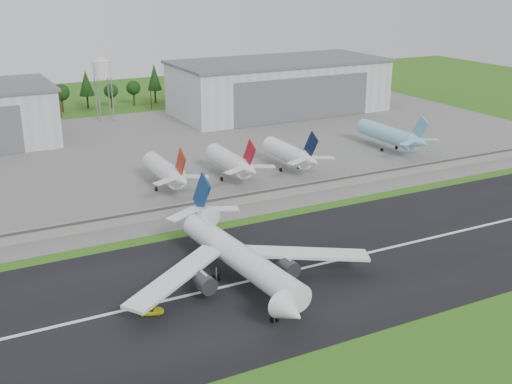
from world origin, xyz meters
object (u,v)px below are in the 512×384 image
parked_jet_navy (292,154)px  main_airliner (241,264)px  parked_jet_red_a (167,172)px  parked_jet_skyblue (393,135)px  parked_jet_red_b (233,162)px  ground_vehicle (152,311)px

parked_jet_navy → main_airliner: bearing=-127.9°
parked_jet_red_a → parked_jet_skyblue: bearing=3.1°
parked_jet_navy → parked_jet_skyblue: (46.98, 5.01, 0.01)m
main_airliner → parked_jet_navy: (52.20, 67.02, 1.41)m
parked_jet_red_a → parked_jet_red_b: 22.43m
parked_jet_red_b → parked_jet_red_a: bearing=-180.0°
main_airliner → parked_jet_red_a: size_ratio=1.89×
ground_vehicle → parked_jet_skyblue: (120.76, 75.45, 5.54)m
main_airliner → parked_jet_skyblue: 122.58m
main_airliner → ground_vehicle: bearing=4.4°
parked_jet_red_a → parked_jet_navy: (44.57, -0.00, -0.02)m
main_airliner → parked_jet_skyblue: bearing=-148.6°
parked_jet_red_b → parked_jet_navy: size_ratio=1.00×
ground_vehicle → parked_jet_skyblue: size_ratio=0.13×
parked_jet_red_a → ground_vehicle: bearing=-112.5°
main_airliner → parked_jet_skyblue: (99.18, 72.02, 1.43)m
parked_jet_red_a → parked_jet_skyblue: (91.55, 5.01, -0.01)m
ground_vehicle → parked_jet_skyblue: parked_jet_skyblue is taller
parked_jet_red_b → parked_jet_navy: bearing=-0.0°
ground_vehicle → parked_jet_red_b: size_ratio=0.16×
ground_vehicle → parked_jet_red_a: (29.21, 70.44, 5.54)m
parked_jet_red_b → parked_jet_navy: parked_jet_red_b is taller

